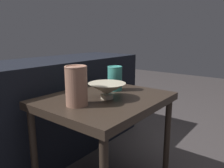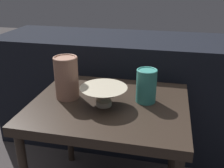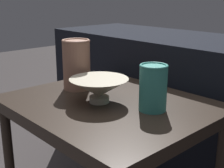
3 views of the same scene
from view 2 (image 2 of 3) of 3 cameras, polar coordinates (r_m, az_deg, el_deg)
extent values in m
cube|color=#2D231C|center=(1.13, -0.57, -4.92)|extent=(0.66, 0.55, 0.04)
cylinder|color=#2D231C|center=(1.55, -9.33, -8.59)|extent=(0.04, 0.04, 0.50)
cylinder|color=#2D231C|center=(1.46, 13.36, -11.12)|extent=(0.04, 0.04, 0.50)
cube|color=black|center=(1.71, 3.77, -1.41)|extent=(1.65, 0.50, 0.70)
cylinder|color=#B2A88E|center=(1.10, -1.81, -4.14)|extent=(0.07, 0.07, 0.02)
cone|color=#B2A88E|center=(1.08, -1.83, -2.20)|extent=(0.20, 0.20, 0.06)
cylinder|color=#996B56|center=(1.15, -9.87, 1.25)|extent=(0.10, 0.10, 0.18)
torus|color=#996B56|center=(1.12, -10.18, 5.60)|extent=(0.10, 0.10, 0.01)
cylinder|color=teal|center=(1.11, 7.47, -0.48)|extent=(0.09, 0.09, 0.14)
torus|color=teal|center=(1.09, 7.66, 2.93)|extent=(0.09, 0.09, 0.01)
camera|label=1|loc=(1.14, -62.95, 0.80)|focal=35.00mm
camera|label=3|loc=(0.61, 66.90, -6.50)|focal=50.00mm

